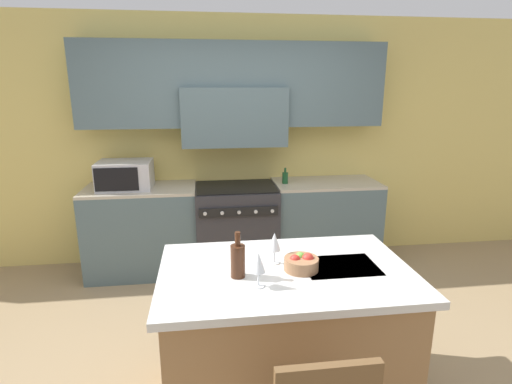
% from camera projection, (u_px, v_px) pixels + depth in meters
% --- Properties ---
extents(ground_plane, '(10.00, 10.00, 0.00)m').
position_uv_depth(ground_plane, '(256.00, 364.00, 2.91)').
color(ground_plane, '#997F5B').
extents(back_cabinetry, '(10.00, 0.46, 2.70)m').
position_uv_depth(back_cabinetry, '(233.00, 122.00, 4.35)').
color(back_cabinetry, '#DBC166').
rests_on(back_cabinetry, ground_plane).
extents(back_counter, '(3.15, 0.62, 0.94)m').
position_uv_depth(back_counter, '(236.00, 226.00, 4.39)').
color(back_counter, '#4C6066').
rests_on(back_counter, ground_plane).
extents(range_stove, '(0.86, 0.70, 0.93)m').
position_uv_depth(range_stove, '(236.00, 227.00, 4.37)').
color(range_stove, '#2D2D33').
rests_on(range_stove, ground_plane).
extents(microwave, '(0.53, 0.42, 0.28)m').
position_uv_depth(microwave, '(125.00, 175.00, 4.09)').
color(microwave, '#B7B7BC').
rests_on(microwave, back_counter).
extents(kitchen_island, '(1.49, 0.95, 0.92)m').
position_uv_depth(kitchen_island, '(285.00, 336.00, 2.48)').
color(kitchen_island, olive).
rests_on(kitchen_island, ground_plane).
extents(wine_bottle, '(0.08, 0.08, 0.27)m').
position_uv_depth(wine_bottle, '(238.00, 260.00, 2.25)').
color(wine_bottle, '#422314').
rests_on(wine_bottle, kitchen_island).
extents(wine_glass_near, '(0.08, 0.08, 0.20)m').
position_uv_depth(wine_glass_near, '(258.00, 263.00, 2.13)').
color(wine_glass_near, white).
rests_on(wine_glass_near, kitchen_island).
extents(wine_glass_far, '(0.08, 0.08, 0.20)m').
position_uv_depth(wine_glass_far, '(274.00, 242.00, 2.41)').
color(wine_glass_far, white).
rests_on(wine_glass_far, kitchen_island).
extents(fruit_bowl, '(0.20, 0.20, 0.10)m').
position_uv_depth(fruit_bowl, '(301.00, 263.00, 2.35)').
color(fruit_bowl, '#996B47').
rests_on(fruit_bowl, kitchen_island).
extents(oil_bottle_on_counter, '(0.06, 0.06, 0.17)m').
position_uv_depth(oil_bottle_on_counter, '(285.00, 178.00, 4.30)').
color(oil_bottle_on_counter, '#194723').
rests_on(oil_bottle_on_counter, back_counter).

